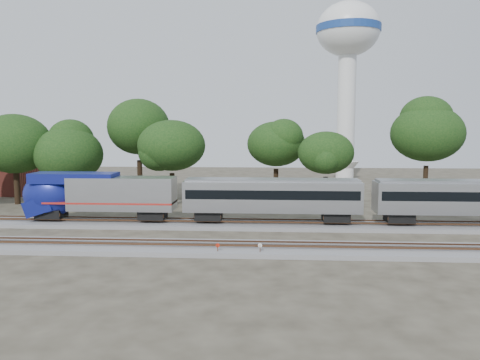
{
  "coord_description": "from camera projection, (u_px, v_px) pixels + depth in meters",
  "views": [
    {
      "loc": [
        8.11,
        -43.12,
        10.56
      ],
      "look_at": [
        5.25,
        5.0,
        5.11
      ],
      "focal_mm": 35.0,
      "sensor_mm": 36.0,
      "label": 1
    }
  ],
  "objects": [
    {
      "name": "switch_lever",
      "position": [
        263.0,
        255.0,
        38.36
      ],
      "size": [
        0.54,
        0.38,
        0.3
      ],
      "primitive_type": "cube",
      "rotation": [
        0.0,
        0.0,
        0.16
      ],
      "color": "#512D19",
      "rests_on": "ground"
    },
    {
      "name": "tree_6",
      "position": [
        326.0,
        153.0,
        63.11
      ],
      "size": [
        7.24,
        7.24,
        10.21
      ],
      "color": "black",
      "rests_on": "ground"
    },
    {
      "name": "tree_5",
      "position": [
        276.0,
        144.0,
        69.44
      ],
      "size": [
        8.21,
        8.21,
        11.58
      ],
      "color": "black",
      "rests_on": "ground"
    },
    {
      "name": "ground",
      "position": [
        182.0,
        239.0,
        44.44
      ],
      "size": [
        160.0,
        160.0,
        0.0
      ],
      "primitive_type": "plane",
      "color": "#383328",
      "rests_on": "ground"
    },
    {
      "name": "switch_stand_white",
      "position": [
        260.0,
        248.0,
        38.22
      ],
      "size": [
        0.34,
        0.17,
        1.13
      ],
      "rotation": [
        0.0,
        0.0,
        -0.41
      ],
      "color": "#512D19",
      "rests_on": "ground"
    },
    {
      "name": "tree_7",
      "position": [
        427.0,
        134.0,
        64.64
      ],
      "size": [
        9.84,
        9.84,
        13.87
      ],
      "color": "black",
      "rests_on": "ground"
    },
    {
      "name": "track_near",
      "position": [
        173.0,
        247.0,
        40.44
      ],
      "size": [
        160.0,
        5.0,
        0.73
      ],
      "color": "slate",
      "rests_on": "ground"
    },
    {
      "name": "tree_2",
      "position": [
        69.0,
        155.0,
        63.77
      ],
      "size": [
        6.96,
        6.96,
        9.82
      ],
      "color": "black",
      "rests_on": "ground"
    },
    {
      "name": "tree_4",
      "position": [
        172.0,
        146.0,
        62.81
      ],
      "size": [
        8.25,
        8.25,
        11.62
      ],
      "color": "black",
      "rests_on": "ground"
    },
    {
      "name": "water_tower",
      "position": [
        348.0,
        49.0,
        93.4
      ],
      "size": [
        12.77,
        12.77,
        35.36
      ],
      "color": "silver",
      "rests_on": "ground"
    },
    {
      "name": "track_far",
      "position": [
        192.0,
        224.0,
        50.36
      ],
      "size": [
        160.0,
        5.0,
        0.73
      ],
      "color": "slate",
      "rests_on": "ground"
    },
    {
      "name": "tree_1",
      "position": [
        15.0,
        144.0,
        63.72
      ],
      "size": [
        8.45,
        8.45,
        11.91
      ],
      "color": "black",
      "rests_on": "ground"
    },
    {
      "name": "tree_3",
      "position": [
        139.0,
        127.0,
        68.2
      ],
      "size": [
        10.79,
        10.79,
        15.22
      ],
      "color": "black",
      "rests_on": "ground"
    },
    {
      "name": "brick_building",
      "position": [
        5.0,
        177.0,
        74.78
      ],
      "size": [
        11.61,
        8.96,
        5.11
      ],
      "rotation": [
        0.0,
        0.0,
        -0.14
      ],
      "color": "maroon",
      "rests_on": "ground"
    },
    {
      "name": "switch_stand_red",
      "position": [
        218.0,
        248.0,
        38.44
      ],
      "size": [
        0.34,
        0.06,
        1.06
      ],
      "rotation": [
        0.0,
        0.0,
        -0.1
      ],
      "color": "#512D19",
      "rests_on": "ground"
    }
  ]
}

